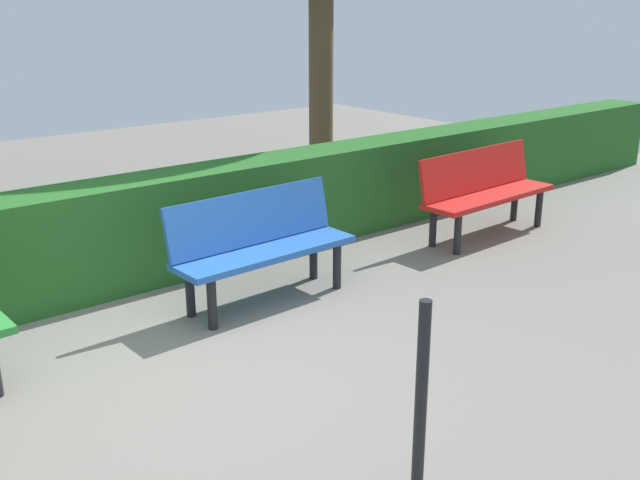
{
  "coord_description": "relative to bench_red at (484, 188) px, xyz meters",
  "views": [
    {
      "loc": [
        1.82,
        3.79,
        2.28
      ],
      "look_at": [
        -1.5,
        -0.3,
        0.55
      ],
      "focal_mm": 41.07,
      "sensor_mm": 36.0,
      "label": 1
    }
  ],
  "objects": [
    {
      "name": "ground_plane",
      "position": [
        3.95,
        0.71,
        -0.48
      ],
      "size": [
        18.25,
        18.25,
        0.0
      ],
      "primitive_type": "plane",
      "color": "gray"
    },
    {
      "name": "bench_red",
      "position": [
        0.0,
        0.0,
        0.0
      ],
      "size": [
        1.66,
        0.52,
        0.86
      ],
      "rotation": [
        0.0,
        0.0,
        0.04
      ],
      "color": "red",
      "rests_on": "ground_plane"
    },
    {
      "name": "bench_blue",
      "position": [
        2.71,
        -0.02,
        -0.0
      ],
      "size": [
        1.53,
        0.51,
        0.86
      ],
      "rotation": [
        0.0,
        0.0,
        0.03
      ],
      "color": "blue",
      "rests_on": "ground_plane"
    },
    {
      "name": "hedge_row",
      "position": [
        2.72,
        -0.98,
        -0.04
      ],
      "size": [
        14.25,
        0.52,
        0.89
      ],
      "primitive_type": "cube",
      "color": "#266023",
      "rests_on": "ground_plane"
    },
    {
      "name": "railing_post_mid",
      "position": [
        3.49,
        2.44,
        0.02
      ],
      "size": [
        0.06,
        0.06,
        1.0
      ],
      "primitive_type": "cylinder",
      "color": "black",
      "rests_on": "ground_plane"
    }
  ]
}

